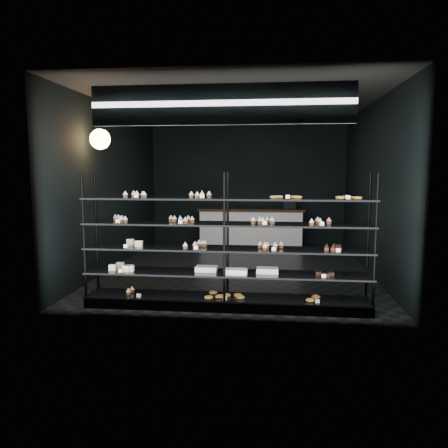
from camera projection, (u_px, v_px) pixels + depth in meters
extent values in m
cube|color=black|center=(238.00, 269.00, 8.62)|extent=(5.00, 6.00, 0.01)
cube|color=black|center=(239.00, 103.00, 8.22)|extent=(5.00, 6.00, 0.01)
cube|color=black|center=(247.00, 183.00, 11.38)|extent=(5.00, 0.01, 3.20)
cube|color=black|center=(220.00, 198.00, 5.46)|extent=(5.00, 0.01, 3.20)
cube|color=black|center=(113.00, 187.00, 8.69)|extent=(0.01, 6.00, 3.20)
cube|color=black|center=(372.00, 188.00, 8.15)|extent=(0.01, 6.00, 3.20)
cube|color=black|center=(226.00, 304.00, 6.19)|extent=(4.00, 0.50, 0.12)
cylinder|color=black|center=(84.00, 239.00, 6.07)|extent=(0.04, 0.04, 1.85)
cylinder|color=black|center=(96.00, 235.00, 6.51)|extent=(0.04, 0.04, 1.85)
cylinder|color=black|center=(224.00, 242.00, 5.86)|extent=(0.04, 0.04, 1.85)
cylinder|color=black|center=(228.00, 237.00, 6.29)|extent=(0.04, 0.04, 1.85)
cylinder|color=black|center=(375.00, 245.00, 5.65)|extent=(0.04, 0.04, 1.85)
cylinder|color=black|center=(368.00, 239.00, 6.08)|extent=(0.04, 0.04, 1.85)
cube|color=black|center=(226.00, 297.00, 6.18)|extent=(4.00, 0.50, 0.03)
cube|color=black|center=(226.00, 273.00, 6.14)|extent=(4.00, 0.50, 0.02)
cube|color=black|center=(226.00, 249.00, 6.09)|extent=(4.00, 0.50, 0.02)
cube|color=black|center=(226.00, 224.00, 6.05)|extent=(4.00, 0.50, 0.02)
cube|color=black|center=(226.00, 199.00, 6.01)|extent=(4.00, 0.50, 0.02)
cube|color=white|center=(133.00, 196.00, 5.96)|extent=(0.06, 0.04, 0.06)
cube|color=white|center=(202.00, 197.00, 5.86)|extent=(0.06, 0.04, 0.06)
cube|color=white|center=(287.00, 197.00, 5.74)|extent=(0.05, 0.04, 0.06)
cube|color=white|center=(346.00, 198.00, 5.65)|extent=(0.06, 0.04, 0.06)
cube|color=white|center=(118.00, 221.00, 6.03)|extent=(0.06, 0.04, 0.06)
cube|color=white|center=(178.00, 222.00, 5.94)|extent=(0.05, 0.04, 0.06)
cube|color=white|center=(261.00, 223.00, 5.82)|extent=(0.05, 0.04, 0.06)
cube|color=white|center=(324.00, 224.00, 5.73)|extent=(0.06, 0.04, 0.06)
cube|color=white|center=(122.00, 246.00, 6.07)|extent=(0.06, 0.04, 0.06)
cube|color=white|center=(196.00, 248.00, 5.95)|extent=(0.06, 0.04, 0.06)
cube|color=white|center=(271.00, 249.00, 5.84)|extent=(0.05, 0.04, 0.06)
cube|color=white|center=(337.00, 251.00, 5.75)|extent=(0.06, 0.04, 0.06)
cube|color=white|center=(122.00, 271.00, 6.11)|extent=(0.06, 0.04, 0.06)
cube|color=white|center=(323.00, 276.00, 5.81)|extent=(0.06, 0.04, 0.06)
cube|color=white|center=(136.00, 296.00, 6.13)|extent=(0.06, 0.04, 0.06)
cube|color=white|center=(225.00, 299.00, 6.00)|extent=(0.05, 0.04, 0.06)
cube|color=white|center=(319.00, 302.00, 5.86)|extent=(0.06, 0.04, 0.06)
cube|color=#0B0F3B|center=(221.00, 104.00, 5.40)|extent=(3.20, 0.04, 0.45)
cube|color=white|center=(221.00, 104.00, 5.38)|extent=(3.30, 0.02, 0.50)
cylinder|color=black|center=(99.00, 111.00, 7.17)|extent=(0.01, 0.01, 0.56)
sphere|color=#FFA459|center=(100.00, 139.00, 7.22)|extent=(0.33, 0.33, 0.33)
cube|color=white|center=(251.00, 229.00, 11.01)|extent=(2.52, 0.60, 0.92)
cube|color=black|center=(251.00, 210.00, 10.95)|extent=(2.63, 0.65, 0.06)
cube|color=black|center=(289.00, 204.00, 10.83)|extent=(0.30, 0.30, 0.25)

